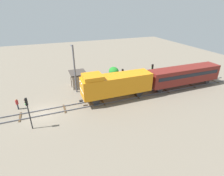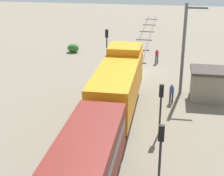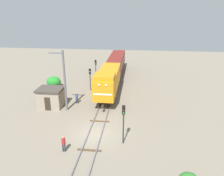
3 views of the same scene
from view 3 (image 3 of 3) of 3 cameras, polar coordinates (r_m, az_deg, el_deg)
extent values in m
plane|color=#756B5B|center=(24.75, -4.48, -11.98)|extent=(106.31, 106.31, 0.00)
cube|color=#595960|center=(24.84, -6.15, -11.69)|extent=(0.10, 70.87, 0.16)
cube|color=#595960|center=(24.59, -2.80, -11.95)|extent=(0.10, 70.87, 0.16)
cube|color=#4C3823|center=(22.33, -5.96, -15.84)|extent=(2.40, 0.24, 0.09)
cube|color=#4C3823|center=(27.23, -3.30, -8.65)|extent=(2.40, 0.24, 0.09)
cube|color=#4C3823|center=(32.47, -1.54, -3.70)|extent=(2.40, 0.24, 0.09)
cube|color=#4C3823|center=(37.91, -0.29, -0.15)|extent=(2.40, 0.24, 0.09)
cube|color=#4C3823|center=(43.47, 0.65, 2.51)|extent=(2.40, 0.24, 0.09)
cube|color=#4C3823|center=(49.11, 1.37, 4.56)|extent=(2.40, 0.24, 0.09)
cube|color=#4C3823|center=(54.81, 1.94, 6.18)|extent=(2.40, 0.24, 0.09)
cube|color=orange|center=(33.81, -1.00, 2.10)|extent=(2.90, 11.00, 2.90)
cube|color=orange|center=(29.60, -2.01, 3.03)|extent=(2.75, 2.80, 0.60)
cube|color=orange|center=(28.63, -2.46, -1.28)|extent=(2.84, 0.10, 2.84)
cube|color=white|center=(28.67, -2.46, -1.68)|extent=(2.46, 0.06, 0.20)
sphere|color=white|center=(28.28, -3.40, 0.80)|extent=(0.28, 0.28, 0.28)
sphere|color=white|center=(28.14, -1.60, 0.74)|extent=(0.28, 0.28, 0.28)
cylinder|color=#262628|center=(29.08, -2.49, -4.89)|extent=(0.36, 0.50, 0.36)
cylinder|color=#262628|center=(31.19, -3.18, -3.43)|extent=(0.18, 1.10, 1.10)
cylinder|color=#262628|center=(30.99, -0.55, -3.55)|extent=(0.18, 1.10, 1.10)
cylinder|color=#262628|center=(38.01, -1.32, 0.97)|extent=(0.18, 1.10, 1.10)
cylinder|color=#262628|center=(37.85, 0.84, 0.88)|extent=(0.18, 1.10, 1.10)
cube|color=maroon|center=(46.43, 1.14, 6.74)|extent=(2.80, 14.00, 2.70)
cube|color=black|center=(46.35, 1.15, 7.16)|extent=(2.84, 12.88, 0.64)
cylinder|color=#262628|center=(41.80, -0.57, 2.64)|extent=(0.16, 0.96, 0.96)
cylinder|color=#262628|center=(41.65, 1.40, 2.58)|extent=(0.16, 0.96, 0.96)
cylinder|color=#262628|center=(52.15, 0.91, 6.15)|extent=(0.16, 0.96, 0.96)
cylinder|color=#262628|center=(52.03, 2.50, 6.10)|extent=(0.16, 0.96, 0.96)
cylinder|color=#262628|center=(22.19, 2.99, -9.62)|extent=(0.14, 0.14, 4.24)
cube|color=black|center=(21.42, 3.06, -5.73)|extent=(0.32, 0.24, 0.90)
sphere|color=#390606|center=(21.18, 3.05, -5.23)|extent=(0.16, 0.16, 0.16)
sphere|color=#3C3306|center=(21.30, 3.04, -5.91)|extent=(0.16, 0.16, 0.16)
sphere|color=green|center=(21.42, 3.03, -6.59)|extent=(0.16, 0.16, 0.16)
cylinder|color=#262628|center=(36.92, -5.73, 2.20)|extent=(0.14, 0.14, 3.75)
cube|color=black|center=(36.52, -5.81, 4.33)|extent=(0.32, 0.24, 0.90)
sphere|color=#390606|center=(36.31, -5.87, 4.68)|extent=(0.16, 0.16, 0.16)
sphere|color=yellow|center=(36.39, -5.85, 4.26)|extent=(0.16, 0.16, 0.16)
sphere|color=black|center=(36.46, -5.84, 3.83)|extent=(0.16, 0.16, 0.16)
cylinder|color=#262628|center=(42.80, -4.26, 4.80)|extent=(0.14, 0.14, 3.86)
cube|color=black|center=(42.44, -4.31, 6.72)|extent=(0.32, 0.24, 0.90)
sphere|color=#390606|center=(42.24, -4.35, 7.04)|extent=(0.16, 0.16, 0.16)
sphere|color=#3C3306|center=(42.31, -4.34, 6.67)|extent=(0.16, 0.16, 0.16)
sphere|color=green|center=(42.37, -4.33, 6.30)|extent=(0.16, 0.16, 0.16)
cylinder|color=#262B38|center=(22.42, -12.69, -14.93)|extent=(0.15, 0.15, 0.85)
cylinder|color=#262B38|center=(22.36, -12.19, -14.99)|extent=(0.15, 0.15, 0.85)
cylinder|color=maroon|center=(21.98, -12.59, -13.38)|extent=(0.38, 0.38, 0.62)
sphere|color=tan|center=(21.75, -12.67, -12.44)|extent=(0.23, 0.23, 0.23)
cylinder|color=#262B38|center=(32.43, -9.31, -3.28)|extent=(0.15, 0.15, 0.85)
cylinder|color=#262B38|center=(32.37, -8.97, -3.30)|extent=(0.15, 0.15, 0.85)
cylinder|color=#33478C|center=(32.12, -9.21, -2.08)|extent=(0.38, 0.38, 0.62)
sphere|color=tan|center=(31.97, -9.25, -1.38)|extent=(0.23, 0.23, 0.23)
cylinder|color=#595960|center=(29.29, -12.23, 1.70)|extent=(0.28, 0.28, 8.24)
cube|color=#595960|center=(28.68, -14.49, 8.82)|extent=(1.80, 0.16, 0.16)
cube|color=gray|center=(31.87, -15.64, -2.59)|extent=(3.20, 2.60, 2.50)
cube|color=#3F3833|center=(31.39, -15.87, -0.28)|extent=(3.50, 2.90, 0.24)
cube|color=#2D2319|center=(30.87, -16.48, -4.03)|extent=(0.80, 0.06, 1.90)
ellipsoid|color=#217A26|center=(40.13, -14.99, 1.64)|extent=(2.55, 2.09, 1.85)
camera|label=1|loc=(29.02, 48.75, 14.79)|focal=28.00mm
camera|label=2|loc=(57.07, -1.50, 18.95)|focal=55.00mm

